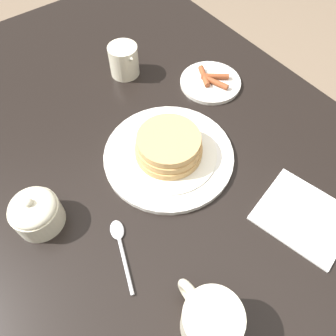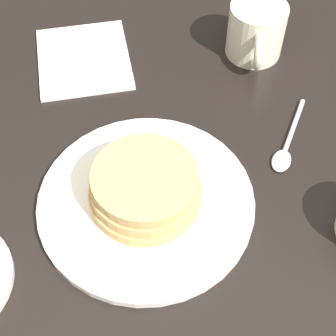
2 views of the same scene
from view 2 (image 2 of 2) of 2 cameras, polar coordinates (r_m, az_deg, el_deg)
dining_table at (r=0.75m, az=0.96°, el=-13.05°), size 1.30×0.95×0.76m
pancake_plate at (r=0.65m, az=-2.87°, el=-2.99°), size 0.28×0.28×0.07m
coffee_mug at (r=0.84m, az=9.45°, el=14.76°), size 0.12×0.09×0.09m
napkin at (r=0.85m, az=-9.60°, el=11.86°), size 0.19×0.18×0.01m
spoon at (r=0.74m, az=12.64°, el=2.29°), size 0.14×0.06×0.01m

